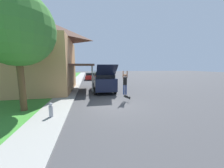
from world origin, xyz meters
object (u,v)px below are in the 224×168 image
Objects in this scene: lawn_tree_near at (16,29)px; suv_parked at (103,80)px; skateboard at (127,97)px; skateboarder at (125,83)px; car_down_street at (90,76)px; fire_hydrant at (51,110)px.

lawn_tree_near is 1.16× the size of suv_parked.
skateboarder is at bearing 139.04° from skateboard.
suv_parked is at bearing -84.22° from car_down_street.
skateboarder is at bearing -81.78° from car_down_street.
fire_hydrant is at bearing -117.77° from suv_parked.
car_down_street reaches higher than fire_hydrant.
fire_hydrant is at bearing -152.56° from skateboarder.
car_down_street is 17.05m from skateboarder.
lawn_tree_near reaches higher than suv_parked.
lawn_tree_near is 7.54m from skateboarder.
skateboarder is (6.68, 1.09, -3.33)m from lawn_tree_near.
lawn_tree_near is 8.96× the size of fire_hydrant.
car_down_street reaches higher than skateboard.
skateboarder is at bearing 27.44° from fire_hydrant.
lawn_tree_near is at bearing 143.89° from fire_hydrant.
lawn_tree_near is 3.69× the size of skateboarder.
skateboarder is 2.61× the size of skateboard.
lawn_tree_near is at bearing -170.76° from skateboarder.
suv_parked is at bearing 105.04° from skateboarder.
car_down_street is (4.24, 17.94, -4.14)m from lawn_tree_near.
skateboard is (1.30, -4.48, -0.85)m from suv_parked.
suv_parked is 1.44× the size of car_down_street.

